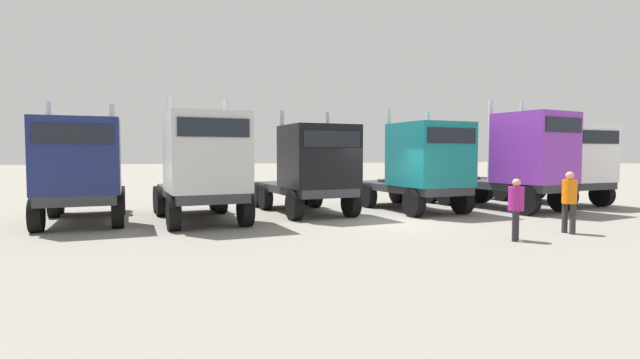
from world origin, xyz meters
The scene contains 9 objects.
ground centered at (0.00, 0.00, 0.00)m, with size 200.00×200.00×0.00m, color gray.
semi_truck_navy centered at (-9.76, 2.55, 1.76)m, with size 2.97×6.02×3.99m.
semi_truck_silver centered at (-5.96, 1.72, 1.90)m, with size 3.18×6.27×4.19m.
semi_truck_black centered at (-1.95, 2.73, 1.75)m, with size 3.13×5.97×3.93m.
semi_truck_teal centered at (2.41, 2.26, 1.85)m, with size 3.10×5.97×4.08m.
semi_truck_purple centered at (6.47, 1.59, 2.02)m, with size 3.80×6.82×4.50m.
semi_truck_white centered at (9.80, 2.74, 1.85)m, with size 3.01×6.14×4.12m.
visitor_in_hivis centered at (3.96, -3.48, 1.04)m, with size 0.41×0.44×1.79m.
visitor_with_camera centered at (1.71, -3.95, 0.95)m, with size 0.57×0.57×1.65m.
Camera 1 is at (-7.01, -14.32, 2.30)m, focal length 26.70 mm.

